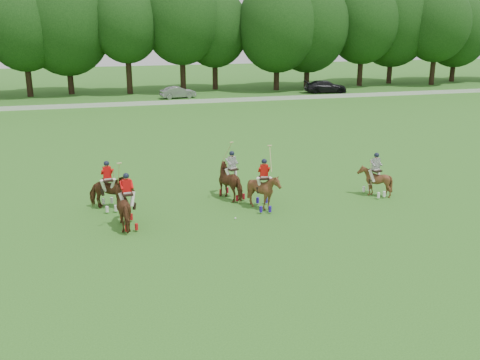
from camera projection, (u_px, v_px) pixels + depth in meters
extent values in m
plane|color=#2C631C|center=(213.00, 247.00, 21.39)|extent=(180.00, 180.00, 0.00)
cylinder|color=black|center=(28.00, 77.00, 62.71)|extent=(0.70, 0.70, 4.64)
ellipsoid|color=black|center=(23.00, 27.00, 61.09)|extent=(8.80, 8.80, 10.13)
cylinder|color=black|center=(70.00, 76.00, 64.85)|extent=(0.70, 0.70, 4.31)
ellipsoid|color=black|center=(65.00, 23.00, 63.08)|extent=(10.67, 10.67, 12.27)
cylinder|color=black|center=(129.00, 72.00, 65.04)|extent=(0.70, 0.70, 5.24)
ellipsoid|color=black|center=(126.00, 24.00, 63.42)|extent=(8.06, 8.06, 9.26)
cylinder|color=black|center=(183.00, 71.00, 66.92)|extent=(0.70, 0.70, 5.19)
ellipsoid|color=black|center=(181.00, 20.00, 65.15)|extent=(9.50, 9.50, 10.92)
cylinder|color=black|center=(215.00, 72.00, 69.40)|extent=(0.70, 0.70, 4.48)
ellipsoid|color=black|center=(215.00, 28.00, 67.83)|extent=(8.60, 8.60, 9.89)
cylinder|color=black|center=(277.00, 73.00, 68.70)|extent=(0.70, 0.70, 4.21)
ellipsoid|color=black|center=(277.00, 26.00, 67.00)|extent=(10.11, 10.11, 11.63)
cylinder|color=black|center=(307.00, 72.00, 71.13)|extent=(0.70, 0.70, 4.07)
ellipsoid|color=black|center=(308.00, 26.00, 69.42)|extent=(10.46, 10.46, 12.03)
cylinder|color=black|center=(360.00, 68.00, 73.18)|extent=(0.70, 0.70, 4.79)
ellipsoid|color=black|center=(363.00, 23.00, 71.47)|extent=(9.47, 9.47, 10.89)
cylinder|color=black|center=(390.00, 67.00, 76.01)|extent=(0.70, 0.70, 4.44)
ellipsoid|color=black|center=(393.00, 21.00, 74.20)|extent=(10.84, 10.84, 12.47)
cylinder|color=black|center=(433.00, 67.00, 74.20)|extent=(0.70, 0.70, 4.86)
ellipsoid|color=black|center=(437.00, 24.00, 72.54)|extent=(8.94, 8.94, 10.28)
cylinder|color=black|center=(453.00, 68.00, 78.45)|extent=(0.70, 0.70, 3.90)
ellipsoid|color=black|center=(457.00, 30.00, 76.89)|extent=(9.29, 9.29, 10.68)
cube|color=white|center=(137.00, 104.00, 56.49)|extent=(120.00, 0.10, 0.44)
imported|color=gray|center=(178.00, 92.00, 61.78)|extent=(4.21, 2.00, 1.33)
imported|color=black|center=(326.00, 87.00, 66.32)|extent=(5.49, 2.82, 1.52)
imported|color=#452412|center=(128.00, 208.00, 23.18)|extent=(1.16, 2.18, 1.77)
cube|color=black|center=(127.00, 194.00, 22.99)|extent=(0.49, 0.60, 0.08)
cylinder|color=tan|center=(119.00, 174.00, 22.63)|extent=(0.11, 0.77, 1.08)
imported|color=#452412|center=(109.00, 192.00, 25.42)|extent=(1.83, 1.62, 1.68)
cube|color=black|center=(108.00, 180.00, 25.25)|extent=(0.50, 0.61, 0.08)
cylinder|color=tan|center=(114.00, 181.00, 25.37)|extent=(0.05, 0.21, 1.29)
imported|color=#452412|center=(264.00, 191.00, 25.42)|extent=(1.71, 1.85, 1.80)
cube|color=black|center=(264.00, 178.00, 25.23)|extent=(0.53, 0.63, 0.08)
cylinder|color=tan|center=(271.00, 159.00, 24.99)|extent=(0.16, 0.76, 1.08)
imported|color=#452412|center=(232.00, 182.00, 26.95)|extent=(1.76, 2.32, 1.78)
cube|color=black|center=(232.00, 169.00, 26.76)|extent=(0.64, 0.69, 0.08)
cylinder|color=tan|center=(227.00, 152.00, 26.31)|extent=(0.35, 0.71, 1.08)
imported|color=#452412|center=(375.00, 181.00, 27.39)|extent=(1.53, 1.65, 1.56)
cube|color=black|center=(375.00, 170.00, 27.23)|extent=(0.55, 0.64, 0.08)
cylinder|color=tan|center=(371.00, 173.00, 27.12)|extent=(0.07, 0.21, 1.29)
sphere|color=white|center=(235.00, 218.00, 24.33)|extent=(0.09, 0.09, 0.09)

